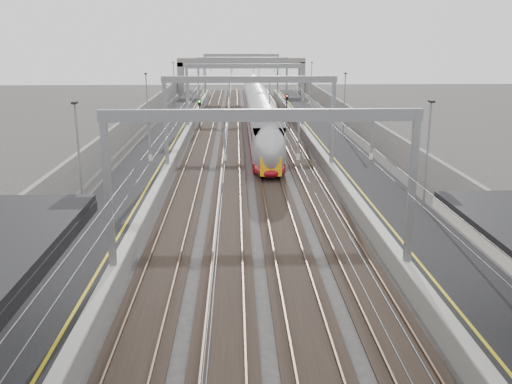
{
  "coord_description": "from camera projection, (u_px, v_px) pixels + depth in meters",
  "views": [
    {
      "loc": [
        -1.03,
        -0.74,
        10.37
      ],
      "look_at": [
        0.0,
        28.36,
        2.44
      ],
      "focal_mm": 40.0,
      "sensor_mm": 36.0,
      "label": 1
    }
  ],
  "objects": [
    {
      "name": "platform_left",
      "position": [
        151.0,
        162.0,
        46.46
      ],
      "size": [
        4.0,
        120.0,
        1.0
      ],
      "primitive_type": "cube",
      "color": "black",
      "rests_on": "ground"
    },
    {
      "name": "platform_right",
      "position": [
        346.0,
        161.0,
        47.01
      ],
      "size": [
        4.0,
        120.0,
        1.0
      ],
      "primitive_type": "cube",
      "color": "black",
      "rests_on": "ground"
    },
    {
      "name": "tracks",
      "position": [
        249.0,
        167.0,
        46.85
      ],
      "size": [
        11.4,
        140.0,
        0.2
      ],
      "color": "black",
      "rests_on": "ground"
    },
    {
      "name": "overhead_line",
      "position": [
        247.0,
        85.0,
        51.63
      ],
      "size": [
        13.0,
        140.0,
        6.6
      ],
      "color": "gray",
      "rests_on": "platform_left"
    },
    {
      "name": "overbridge",
      "position": [
        241.0,
        67.0,
        98.5
      ],
      "size": [
        22.0,
        2.2,
        6.9
      ],
      "color": "slate",
      "rests_on": "ground"
    },
    {
      "name": "wall_left",
      "position": [
        111.0,
        149.0,
        46.06
      ],
      "size": [
        0.3,
        120.0,
        3.2
      ],
      "primitive_type": "cube",
      "color": "slate",
      "rests_on": "ground"
    },
    {
      "name": "wall_right",
      "position": [
        385.0,
        147.0,
        46.83
      ],
      "size": [
        0.3,
        120.0,
        3.2
      ],
      "primitive_type": "cube",
      "color": "slate",
      "rests_on": "ground"
    },
    {
      "name": "train",
      "position": [
        259.0,
        117.0,
        61.92
      ],
      "size": [
        2.52,
        45.91,
        3.99
      ],
      "color": "maroon",
      "rests_on": "ground"
    },
    {
      "name": "signal_green",
      "position": [
        200.0,
        109.0,
        65.57
      ],
      "size": [
        0.32,
        0.32,
        3.48
      ],
      "color": "black",
      "rests_on": "ground"
    },
    {
      "name": "signal_red_near",
      "position": [
        269.0,
        101.0,
        73.3
      ],
      "size": [
        0.32,
        0.32,
        3.48
      ],
      "color": "black",
      "rests_on": "ground"
    },
    {
      "name": "signal_red_far",
      "position": [
        287.0,
        102.0,
        71.68
      ],
      "size": [
        0.32,
        0.32,
        3.48
      ],
      "color": "black",
      "rests_on": "ground"
    }
  ]
}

